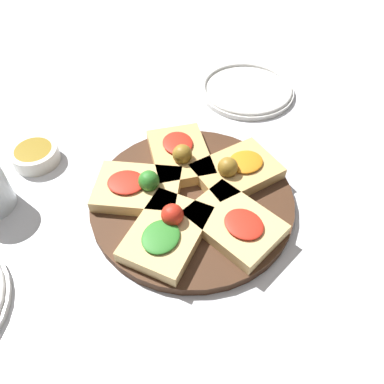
% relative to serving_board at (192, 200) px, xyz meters
% --- Properties ---
extents(ground_plane, '(3.00, 3.00, 0.00)m').
position_rel_serving_board_xyz_m(ground_plane, '(0.00, 0.00, -0.01)').
color(ground_plane, silver).
extents(serving_board, '(0.32, 0.32, 0.02)m').
position_rel_serving_board_xyz_m(serving_board, '(0.00, 0.00, 0.00)').
color(serving_board, '#422819').
rests_on(serving_board, ground_plane).
extents(focaccia_slice_0, '(0.15, 0.13, 0.05)m').
position_rel_serving_board_xyz_m(focaccia_slice_0, '(0.08, 0.03, 0.02)').
color(focaccia_slice_0, tan).
rests_on(focaccia_slice_0, serving_board).
extents(focaccia_slice_1, '(0.10, 0.13, 0.05)m').
position_rel_serving_board_xyz_m(focaccia_slice_1, '(0.00, 0.08, 0.02)').
color(focaccia_slice_1, '#DBB775').
rests_on(focaccia_slice_1, serving_board).
extents(focaccia_slice_2, '(0.15, 0.13, 0.05)m').
position_rel_serving_board_xyz_m(focaccia_slice_2, '(-0.08, 0.03, 0.02)').
color(focaccia_slice_2, '#DBB775').
rests_on(focaccia_slice_2, serving_board).
extents(focaccia_slice_3, '(0.15, 0.16, 0.03)m').
position_rel_serving_board_xyz_m(focaccia_slice_3, '(-0.06, -0.07, 0.02)').
color(focaccia_slice_3, '#DBB775').
rests_on(focaccia_slice_3, serving_board).
extents(focaccia_slice_4, '(0.15, 0.16, 0.05)m').
position_rel_serving_board_xyz_m(focaccia_slice_4, '(0.05, -0.07, 0.02)').
color(focaccia_slice_4, tan).
rests_on(focaccia_slice_4, serving_board).
extents(plate_right, '(0.20, 0.20, 0.02)m').
position_rel_serving_board_xyz_m(plate_right, '(0.31, -0.09, -0.00)').
color(plate_right, white).
rests_on(plate_right, ground_plane).
extents(dipping_bowl, '(0.08, 0.08, 0.03)m').
position_rel_serving_board_xyz_m(dipping_bowl, '(0.07, 0.28, 0.01)').
color(dipping_bowl, silver).
rests_on(dipping_bowl, ground_plane).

